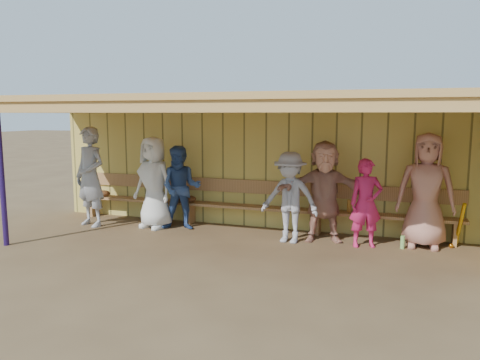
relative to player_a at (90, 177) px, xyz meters
name	(u,v)px	position (x,y,z in m)	size (l,w,h in m)	color
ground	(233,243)	(3.10, -0.27, -0.98)	(90.00, 90.00, 0.00)	brown
player_a	(90,177)	(0.00, 0.00, 0.00)	(0.72, 0.47, 1.97)	#989BA1
player_b	(154,183)	(1.27, 0.25, -0.09)	(0.87, 0.57, 1.78)	white
player_c	(181,188)	(1.82, 0.31, -0.18)	(0.78, 0.61, 1.62)	#304C85
player_e	(290,197)	(4.00, 0.09, -0.20)	(1.02, 0.58, 1.57)	#9C9CA4
player_f	(324,191)	(4.55, 0.35, -0.10)	(1.63, 0.52, 1.76)	tan
player_g	(366,203)	(5.26, 0.22, -0.24)	(0.54, 0.35, 1.48)	#CD205C
player_h	(426,191)	(6.19, 0.52, -0.03)	(0.94, 0.61, 1.91)	tan
dugout_structure	(267,143)	(3.49, 0.41, 0.71)	(8.80, 3.20, 2.50)	#D2BD59
bench	(253,201)	(3.10, 0.84, -0.46)	(7.60, 0.34, 0.93)	#B07F4B
dugout_equipment	(200,201)	(2.04, 0.71, -0.49)	(7.20, 0.62, 0.80)	gold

